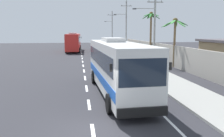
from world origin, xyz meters
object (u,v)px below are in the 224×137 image
at_px(utility_pole_far, 126,25).
at_px(pedestrian_near_kerb, 133,55).
at_px(motorcycle_beside_bus, 123,64).
at_px(coach_bus_foreground, 117,65).
at_px(utility_pole_mid, 154,26).
at_px(palm_nearest, 175,30).
at_px(utility_pole_distant, 112,28).
at_px(coach_bus_far_lane, 73,42).
at_px(palm_second, 151,25).

bearing_deg(utility_pole_far, pedestrian_near_kerb, -97.41).
bearing_deg(motorcycle_beside_bus, coach_bus_foreground, -103.07).
relative_size(motorcycle_beside_bus, utility_pole_mid, 0.22).
height_order(coach_bus_foreground, palm_nearest, palm_nearest).
bearing_deg(coach_bus_foreground, motorcycle_beside_bus, 76.93).
bearing_deg(utility_pole_mid, utility_pole_distant, 90.17).
bearing_deg(utility_pole_mid, palm_nearest, -49.03).
xyz_separation_m(coach_bus_far_lane, palm_second, (11.88, -15.38, 3.02)).
bearing_deg(coach_bus_foreground, coach_bus_far_lane, 95.78).
xyz_separation_m(coach_bus_foreground, utility_pole_distant, (6.56, 49.16, 3.17)).
bearing_deg(coach_bus_foreground, utility_pole_distant, 82.40).
bearing_deg(motorcycle_beside_bus, coach_bus_far_lane, 103.02).
height_order(coach_bus_foreground, coach_bus_far_lane, coach_bus_far_lane).
bearing_deg(utility_pole_mid, utility_pole_far, 89.65).
relative_size(utility_pole_mid, palm_nearest, 1.58).
relative_size(utility_pole_mid, utility_pole_far, 0.89).
bearing_deg(coach_bus_far_lane, palm_second, -52.31).
bearing_deg(utility_pole_distant, palm_nearest, -87.09).
height_order(utility_pole_mid, palm_second, utility_pole_mid).
relative_size(coach_bus_far_lane, utility_pole_far, 1.22).
distance_m(palm_nearest, palm_second, 8.79).
bearing_deg(coach_bus_far_lane, coach_bus_foreground, -84.22).
relative_size(utility_pole_mid, utility_pole_distant, 0.94).
distance_m(pedestrian_near_kerb, palm_second, 6.80).
relative_size(coach_bus_foreground, pedestrian_near_kerb, 6.85).
bearing_deg(pedestrian_near_kerb, palm_nearest, 102.16).
bearing_deg(coach_bus_far_lane, palm_nearest, -63.48).
height_order(utility_pole_far, palm_nearest, utility_pole_far).
bearing_deg(motorcycle_beside_bus, utility_pole_mid, 35.85).
bearing_deg(coach_bus_foreground, utility_pole_mid, 62.85).
bearing_deg(utility_pole_mid, coach_bus_foreground, -117.15).
bearing_deg(utility_pole_far, utility_pole_distant, 90.68).
bearing_deg(palm_second, palm_nearest, -88.93).
relative_size(utility_pole_distant, palm_nearest, 1.67).
bearing_deg(pedestrian_near_kerb, utility_pole_far, -124.36).
relative_size(motorcycle_beside_bus, utility_pole_distant, 0.21).
xyz_separation_m(utility_pole_mid, palm_second, (1.68, 6.64, 0.25)).
xyz_separation_m(utility_pole_far, utility_pole_distant, (-0.22, 18.08, -0.27)).
distance_m(coach_bus_foreground, utility_pole_distant, 49.70).
distance_m(utility_pole_mid, palm_nearest, 2.85).
xyz_separation_m(pedestrian_near_kerb, utility_pole_far, (2.03, 15.58, 4.34)).
xyz_separation_m(coach_bus_far_lane, palm_nearest, (12.05, -24.14, 2.29)).
bearing_deg(utility_pole_mid, palm_second, 75.83).
distance_m(coach_bus_far_lane, pedestrian_near_kerb, 21.23).
relative_size(coach_bus_far_lane, pedestrian_near_kerb, 7.31).
relative_size(motorcycle_beside_bus, palm_nearest, 0.34).
bearing_deg(coach_bus_far_lane, utility_pole_mid, -65.13).
xyz_separation_m(pedestrian_near_kerb, palm_second, (3.59, 4.14, 4.03)).
bearing_deg(utility_pole_mid, coach_bus_far_lane, 114.87).
height_order(utility_pole_mid, palm_nearest, utility_pole_mid).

